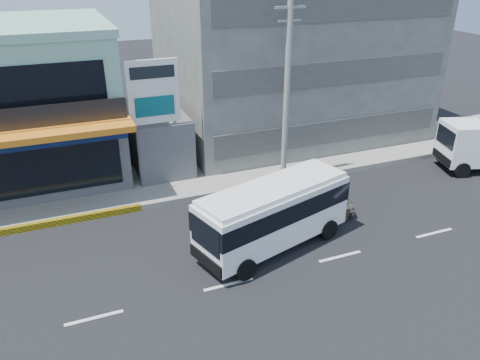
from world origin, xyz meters
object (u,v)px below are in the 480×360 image
at_px(concrete_building, 290,30).
at_px(billboard, 154,99).
at_px(satellite_dish, 158,114).
at_px(minibus, 273,211).
at_px(utility_pole_near, 287,91).
at_px(sedan, 308,204).

xyz_separation_m(concrete_building, billboard, (-10.50, -5.80, -2.07)).
bearing_deg(billboard, satellite_dish, 74.48).
relative_size(billboard, minibus, 0.94).
bearing_deg(satellite_dish, billboard, -105.52).
bearing_deg(billboard, utility_pole_near, -15.48).
bearing_deg(concrete_building, satellite_dish, -158.20).
bearing_deg(sedan, satellite_dish, 41.47).
xyz_separation_m(utility_pole_near, sedan, (-0.68, -4.02, -4.39)).
relative_size(concrete_building, minibus, 2.19).
bearing_deg(concrete_building, sedan, -111.93).
xyz_separation_m(satellite_dish, sedan, (5.32, -7.62, -2.82)).
distance_m(concrete_building, utility_pole_near, 8.79).
bearing_deg(satellite_dish, utility_pole_near, -30.96).
relative_size(concrete_building, satellite_dish, 10.67).
relative_size(minibus, sedan, 1.64).
relative_size(concrete_building, billboard, 2.32).
bearing_deg(concrete_building, billboard, -151.08).
bearing_deg(billboard, minibus, -66.59).
bearing_deg(utility_pole_near, billboard, 164.52).
height_order(satellite_dish, utility_pole_near, utility_pole_near).
relative_size(satellite_dish, sedan, 0.34).
height_order(concrete_building, minibus, concrete_building).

